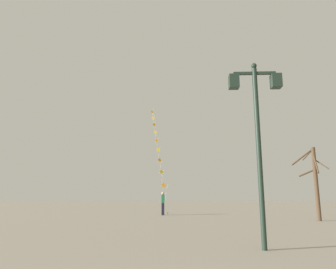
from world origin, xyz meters
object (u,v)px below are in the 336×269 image
(bare_tree, at_px, (315,180))
(kite_train, at_px, (157,145))
(kite_flyer, at_px, (163,203))
(twin_lantern_lamp_post, at_px, (257,117))

(bare_tree, bearing_deg, kite_train, 125.05)
(kite_flyer, distance_m, bare_tree, 10.60)
(kite_flyer, bearing_deg, kite_train, -0.24)
(twin_lantern_lamp_post, bearing_deg, kite_flyer, 103.00)
(twin_lantern_lamp_post, distance_m, kite_flyer, 15.70)
(twin_lantern_lamp_post, distance_m, bare_tree, 11.50)
(twin_lantern_lamp_post, xyz_separation_m, kite_train, (-4.62, 24.60, 3.26))
(kite_train, relative_size, bare_tree, 3.84)
(kite_train, xyz_separation_m, bare_tree, (10.30, -14.68, -4.51))
(twin_lantern_lamp_post, xyz_separation_m, kite_flyer, (-3.48, 15.07, -2.67))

